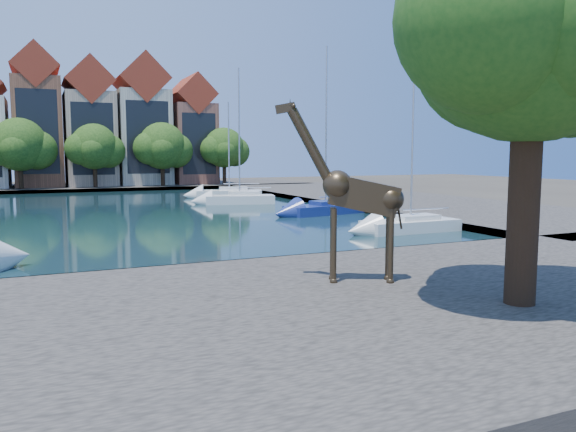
% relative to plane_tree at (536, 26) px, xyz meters
% --- Properties ---
extents(ground, '(160.00, 160.00, 0.00)m').
position_rel_plane_tree_xyz_m(ground, '(-7.62, 9.01, -7.67)').
color(ground, '#38332B').
rests_on(ground, ground).
extents(water_basin, '(38.00, 50.00, 0.08)m').
position_rel_plane_tree_xyz_m(water_basin, '(-7.62, 33.01, -7.63)').
color(water_basin, black).
rests_on(water_basin, ground).
extents(near_quay, '(50.00, 14.00, 0.50)m').
position_rel_plane_tree_xyz_m(near_quay, '(-7.62, 2.01, -7.42)').
color(near_quay, '#4D4843').
rests_on(near_quay, ground).
extents(far_quay, '(60.00, 16.00, 0.50)m').
position_rel_plane_tree_xyz_m(far_quay, '(-7.62, 65.01, -7.42)').
color(far_quay, '#4D4843').
rests_on(far_quay, ground).
extents(right_quay, '(14.00, 52.00, 0.50)m').
position_rel_plane_tree_xyz_m(right_quay, '(17.38, 33.01, -7.42)').
color(right_quay, '#4D4843').
rests_on(right_quay, ground).
extents(plane_tree, '(8.32, 6.40, 10.62)m').
position_rel_plane_tree_xyz_m(plane_tree, '(0.00, 0.00, 0.00)').
color(plane_tree, '#332114').
rests_on(plane_tree, near_quay).
extents(townhouse_center, '(5.44, 9.18, 16.93)m').
position_rel_plane_tree_xyz_m(townhouse_center, '(-11.62, 64.99, 0.69)').
color(townhouse_center, brown).
rests_on(townhouse_center, far_quay).
extents(townhouse_east_inner, '(5.94, 9.18, 15.79)m').
position_rel_plane_tree_xyz_m(townhouse_east_inner, '(-5.62, 64.99, 0.06)').
color(townhouse_east_inner, tan).
rests_on(townhouse_east_inner, far_quay).
extents(townhouse_east_mid, '(6.43, 9.18, 16.65)m').
position_rel_plane_tree_xyz_m(townhouse_east_mid, '(0.88, 64.99, 0.43)').
color(townhouse_east_mid, '#BEB6A3').
rests_on(townhouse_east_mid, far_quay).
extents(townhouse_east_end, '(5.44, 9.18, 14.43)m').
position_rel_plane_tree_xyz_m(townhouse_east_end, '(7.38, 64.99, -0.56)').
color(townhouse_east_end, brown).
rests_on(townhouse_east_end, far_quay).
extents(far_tree_mid_west, '(7.80, 6.00, 8.00)m').
position_rel_plane_tree_xyz_m(far_tree_mid_west, '(-13.51, 59.50, -2.38)').
color(far_tree_mid_west, '#332114').
rests_on(far_tree_mid_west, far_quay).
extents(far_tree_mid_east, '(7.02, 5.40, 7.52)m').
position_rel_plane_tree_xyz_m(far_tree_mid_east, '(-5.52, 59.50, -2.54)').
color(far_tree_mid_east, '#332114').
rests_on(far_tree_mid_east, far_quay).
extents(far_tree_east, '(7.54, 5.80, 7.84)m').
position_rel_plane_tree_xyz_m(far_tree_east, '(2.49, 59.50, -2.43)').
color(far_tree_east, '#332114').
rests_on(far_tree_east, far_quay).
extents(far_tree_far_east, '(6.76, 5.20, 7.36)m').
position_rel_plane_tree_xyz_m(far_tree_far_east, '(10.48, 59.50, -2.60)').
color(far_tree_far_east, '#332114').
rests_on(far_tree_far_east, far_quay).
extents(giraffe_statue, '(3.66, 1.95, 5.51)m').
position_rel_plane_tree_xyz_m(giraffe_statue, '(-2.81, 4.09, -4.46)').
color(giraffe_statue, '#372B1B').
rests_on(giraffe_statue, near_quay).
extents(sailboat_right_a, '(5.71, 2.08, 9.46)m').
position_rel_plane_tree_xyz_m(sailboat_right_a, '(7.38, 15.07, -7.08)').
color(sailboat_right_a, silver).
rests_on(sailboat_right_a, water_basin).
extents(sailboat_right_b, '(6.53, 3.35, 11.99)m').
position_rel_plane_tree_xyz_m(sailboat_right_b, '(7.38, 25.38, -7.05)').
color(sailboat_right_b, navy).
rests_on(sailboat_right_b, water_basin).
extents(sailboat_right_c, '(6.29, 3.43, 11.73)m').
position_rel_plane_tree_xyz_m(sailboat_right_c, '(4.38, 35.90, -6.99)').
color(sailboat_right_c, silver).
rests_on(sailboat_right_c, water_basin).
extents(sailboat_right_d, '(6.76, 4.09, 9.44)m').
position_rel_plane_tree_xyz_m(sailboat_right_d, '(5.62, 42.70, -7.01)').
color(sailboat_right_d, silver).
rests_on(sailboat_right_d, water_basin).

